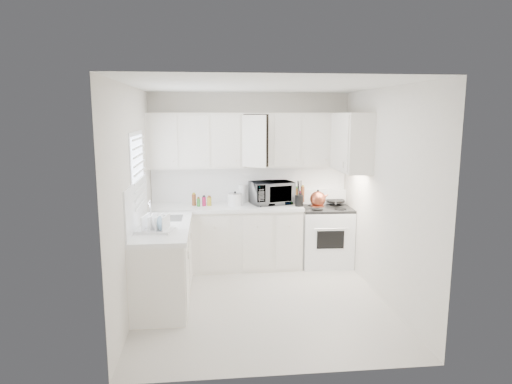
{
  "coord_description": "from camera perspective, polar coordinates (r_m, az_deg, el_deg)",
  "views": [
    {
      "loc": [
        -0.62,
        -5.17,
        2.28
      ],
      "look_at": [
        0.0,
        0.7,
        1.25
      ],
      "focal_mm": 31.35,
      "sensor_mm": 36.0,
      "label": 1
    }
  ],
  "objects": [
    {
      "name": "wall_right",
      "position": [
        5.67,
        16.01,
        -0.44
      ],
      "size": [
        0.0,
        3.2,
        3.2
      ],
      "primitive_type": "plane",
      "rotation": [
        1.57,
        0.0,
        -1.57
      ],
      "color": "silver",
      "rests_on": "ground"
    },
    {
      "name": "upper_cabinets_back",
      "position": [
        6.68,
        -0.66,
        3.19
      ],
      "size": [
        3.0,
        0.33,
        0.8
      ],
      "primitive_type": null,
      "color": "silver",
      "rests_on": "wall_back"
    },
    {
      "name": "tea_kettle",
      "position": [
        6.59,
        7.89,
        -0.75
      ],
      "size": [
        0.31,
        0.27,
        0.27
      ],
      "primitive_type": null,
      "rotation": [
        0.0,
        0.0,
        -0.11
      ],
      "color": "#A0382B",
      "rests_on": "stove"
    },
    {
      "name": "ceiling",
      "position": [
        5.22,
        0.83,
        13.41
      ],
      "size": [
        3.2,
        3.2,
        0.0
      ],
      "primitive_type": "plane",
      "rotation": [
        3.14,
        0.0,
        0.0
      ],
      "color": "white",
      "rests_on": "ground"
    },
    {
      "name": "upper_cabinets_right",
      "position": [
        6.35,
        11.96,
        2.63
      ],
      "size": [
        0.33,
        0.9,
        0.8
      ],
      "primitive_type": null,
      "color": "silver",
      "rests_on": "wall_right"
    },
    {
      "name": "sauce_right_3",
      "position": [
        6.82,
        5.61,
        -0.58
      ],
      "size": [
        0.06,
        0.06,
        0.19
      ],
      "primitive_type": "cylinder",
      "color": "black",
      "rests_on": "countertop_back"
    },
    {
      "name": "lower_cabinets_left",
      "position": [
        5.71,
        -11.68,
        -9.03
      ],
      "size": [
        0.6,
        1.6,
        0.9
      ],
      "primitive_type": null,
      "color": "silver",
      "rests_on": "floor"
    },
    {
      "name": "countertop_back",
      "position": [
        6.61,
        -3.9,
        -1.96
      ],
      "size": [
        2.24,
        0.64,
        0.05
      ],
      "primitive_type": "cube",
      "color": "white",
      "rests_on": "lower_cabinets_back"
    },
    {
      "name": "utensil_crock",
      "position": [
        6.54,
        5.54,
        -0.14
      ],
      "size": [
        0.16,
        0.16,
        0.39
      ],
      "primitive_type": null,
      "rotation": [
        0.0,
        0.0,
        0.29
      ],
      "color": "black",
      "rests_on": "countertop_back"
    },
    {
      "name": "rice_cooker",
      "position": [
        6.58,
        -2.69,
        -0.84
      ],
      "size": [
        0.27,
        0.27,
        0.21
      ],
      "primitive_type": null,
      "rotation": [
        0.0,
        0.0,
        -0.34
      ],
      "color": "white",
      "rests_on": "countertop_back"
    },
    {
      "name": "sauce_right_0",
      "position": [
        6.85,
        4.16,
        -0.51
      ],
      "size": [
        0.06,
        0.06,
        0.19
      ],
      "primitive_type": "cylinder",
      "color": "#AB1646",
      "rests_on": "countertop_back"
    },
    {
      "name": "countertop_left",
      "position": [
        5.57,
        -11.75,
        -4.4
      ],
      "size": [
        0.64,
        1.62,
        0.05
      ],
      "primitive_type": "cube",
      "color": "white",
      "rests_on": "lower_cabinets_left"
    },
    {
      "name": "floor",
      "position": [
        5.69,
        0.76,
        -13.75
      ],
      "size": [
        3.2,
        3.2,
        0.0
      ],
      "primitive_type": "plane",
      "color": "beige",
      "rests_on": "ground"
    },
    {
      "name": "backsplash_left",
      "position": [
        5.54,
        -14.95,
        -1.42
      ],
      "size": [
        0.02,
        1.6,
        0.55
      ],
      "primitive_type": "cube",
      "color": "white",
      "rests_on": "wall_left"
    },
    {
      "name": "wall_front",
      "position": [
        3.76,
        3.69,
        -5.26
      ],
      "size": [
        3.0,
        0.0,
        3.0
      ],
      "primitive_type": "plane",
      "rotation": [
        -1.57,
        0.0,
        0.0
      ],
      "color": "silver",
      "rests_on": "ground"
    },
    {
      "name": "dish_rack",
      "position": [
        5.26,
        -12.76,
        -3.77
      ],
      "size": [
        0.46,
        0.38,
        0.22
      ],
      "primitive_type": null,
      "rotation": [
        0.0,
        0.0,
        -0.22
      ],
      "color": "white",
      "rests_on": "countertop_left"
    },
    {
      "name": "backsplash_back",
      "position": [
        6.87,
        -0.78,
        1.06
      ],
      "size": [
        2.98,
        0.02,
        0.55
      ],
      "primitive_type": "cube",
      "color": "white",
      "rests_on": "wall_back"
    },
    {
      "name": "microwave",
      "position": [
        6.7,
        2.01,
        0.22
      ],
      "size": [
        0.67,
        0.48,
        0.41
      ],
      "primitive_type": "imported",
      "rotation": [
        0.0,
        0.0,
        0.25
      ],
      "color": "gray",
      "rests_on": "countertop_back"
    },
    {
      "name": "sauce_right_4",
      "position": [
        6.89,
        5.96,
        -0.48
      ],
      "size": [
        0.06,
        0.06,
        0.19
      ],
      "primitive_type": "cylinder",
      "color": "brown",
      "rests_on": "countertop_back"
    },
    {
      "name": "lower_cabinets_back",
      "position": [
        6.73,
        -3.86,
        -5.91
      ],
      "size": [
        2.22,
        0.6,
        0.9
      ],
      "primitive_type": null,
      "color": "silver",
      "rests_on": "floor"
    },
    {
      "name": "frying_pan",
      "position": [
        7.01,
        10.11,
        -1.06
      ],
      "size": [
        0.4,
        0.54,
        0.04
      ],
      "primitive_type": null,
      "rotation": [
        0.0,
        0.0,
        -0.26
      ],
      "color": "black",
      "rests_on": "stove"
    },
    {
      "name": "stove",
      "position": [
        6.9,
        8.93,
        -4.58
      ],
      "size": [
        0.77,
        0.64,
        1.14
      ],
      "primitive_type": null,
      "rotation": [
        0.0,
        0.0,
        -0.04
      ],
      "color": "white",
      "rests_on": "floor"
    },
    {
      "name": "paper_towel",
      "position": [
        6.82,
        -1.75,
        -0.21
      ],
      "size": [
        0.12,
        0.12,
        0.27
      ],
      "primitive_type": "cylinder",
      "color": "white",
      "rests_on": "countertop_back"
    },
    {
      "name": "sink",
      "position": [
        5.88,
        -11.47,
        -2.19
      ],
      "size": [
        0.42,
        0.38,
        0.3
      ],
      "primitive_type": null,
      "color": "gray",
      "rests_on": "countertop_left"
    },
    {
      "name": "spice_left_2",
      "position": [
        6.71,
        -6.6,
        -1.03
      ],
      "size": [
        0.06,
        0.06,
        0.13
      ],
      "primitive_type": "cylinder",
      "color": "#AB1646",
      "rests_on": "countertop_back"
    },
    {
      "name": "wall_back",
      "position": [
        6.87,
        -0.79,
        1.7
      ],
      "size": [
        3.0,
        0.0,
        3.0
      ],
      "primitive_type": "plane",
      "rotation": [
        1.57,
        0.0,
        0.0
      ],
      "color": "silver",
      "rests_on": "ground"
    },
    {
      "name": "sauce_right_2",
      "position": [
        6.87,
        5.06,
        -0.5
      ],
      "size": [
        0.06,
        0.06,
        0.19
      ],
      "primitive_type": "cylinder",
      "color": "brown",
      "rests_on": "countertop_back"
    },
    {
      "name": "spice_left_3",
      "position": [
        6.62,
        -5.96,
        -1.17
      ],
      "size": [
        0.06,
        0.06,
        0.13
      ],
      "primitive_type": "cylinder",
      "color": "gold",
      "rests_on": "countertop_back"
    },
    {
      "name": "wall_left",
      "position": [
        5.34,
        -15.41,
        -1.05
      ],
      "size": [
        0.0,
        3.2,
        3.2
      ],
      "primitive_type": "plane",
      "rotation": [
        1.57,
        0.0,
        1.57
      ],
      "color": "silver",
      "rests_on": "ground"
    },
    {
      "name": "sauce_right_1",
      "position": [
        6.8,
        4.71,
        -0.6
      ],
      "size": [
        0.06,
        0.06,
        0.19
      ],
      "primitive_type": "cylinder",
      "color": "gold",
      "rests_on": "countertop_back"
    },
    {
      "name": "spice_left_0",
      "position": [
        6.72,
        -7.88,
        -1.05
      ],
      "size": [
        0.06,
        0.06,
        0.13
      ],
      "primitive_type": "cylinder",
      "color": "brown",
      "rests_on": "countertop_back"
    },
    {
      "name": "window_blinds",
      "position": [
        5.64,
        -14.76,
        2.12
      ],
      "size": [
        0.06,
        0.96,
        1.06
      ],
      "primitive_type": null,
      "color": "white",
      "rests_on": "wall_left"
    },
    {
      "name": "spice_left_1",
      "position": [
        6.63,
        -7.26,
        -1.19
      ],
      "size": [
        0.06,
        0.06,
        0.13
      ],
      "primitive_type": "cylinder",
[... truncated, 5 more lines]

